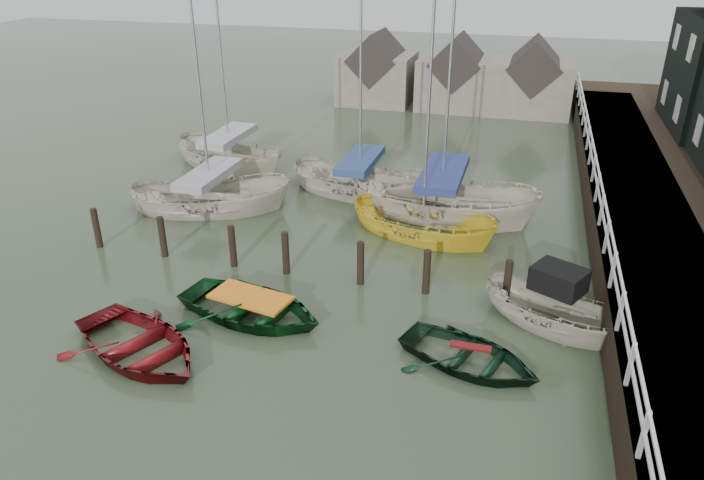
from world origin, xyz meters
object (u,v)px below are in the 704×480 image
(rowboat_dkgreen, at_px, (469,364))
(sailboat_d, at_px, (441,214))
(motorboat, at_px, (552,323))
(rowboat_red, at_px, (140,355))
(sailboat_e, at_px, (231,166))
(rowboat_green, at_px, (252,317))
(sailboat_c, at_px, (422,235))
(sailboat_a, at_px, (212,208))
(sailboat_b, at_px, (360,192))

(rowboat_dkgreen, bearing_deg, sailboat_d, 32.74)
(motorboat, bearing_deg, rowboat_red, 140.42)
(sailboat_e, bearing_deg, rowboat_green, -128.28)
(motorboat, height_order, sailboat_e, sailboat_e)
(motorboat, xyz_separation_m, sailboat_d, (-4.05, 6.72, -0.04))
(rowboat_dkgreen, xyz_separation_m, sailboat_c, (-2.44, 7.06, 0.02))
(rowboat_green, relative_size, sailboat_d, 0.33)
(sailboat_a, bearing_deg, sailboat_e, -0.02)
(motorboat, relative_size, sailboat_a, 0.41)
(sailboat_d, bearing_deg, rowboat_green, 165.09)
(sailboat_c, bearing_deg, rowboat_red, 165.78)
(rowboat_green, distance_m, motorboat, 8.20)
(sailboat_c, xyz_separation_m, sailboat_e, (-9.73, 4.80, 0.05))
(motorboat, bearing_deg, sailboat_e, 83.51)
(sailboat_a, bearing_deg, sailboat_c, -108.19)
(motorboat, bearing_deg, sailboat_d, 58.64)
(rowboat_dkgreen, bearing_deg, sailboat_b, 48.25)
(rowboat_red, distance_m, sailboat_b, 12.46)
(sailboat_a, height_order, sailboat_e, sailboat_a)
(sailboat_b, xyz_separation_m, sailboat_c, (3.17, -3.26, -0.05))
(sailboat_c, bearing_deg, sailboat_e, 81.35)
(motorboat, xyz_separation_m, sailboat_b, (-7.58, 8.01, -0.04))
(sailboat_e, bearing_deg, rowboat_red, -139.87)
(sailboat_c, bearing_deg, rowboat_green, 168.85)
(rowboat_red, xyz_separation_m, motorboat, (9.97, 4.21, 0.10))
(rowboat_green, xyz_separation_m, sailboat_d, (3.95, 8.51, 0.06))
(sailboat_e, bearing_deg, sailboat_b, -79.92)
(sailboat_d, bearing_deg, sailboat_e, 84.30)
(sailboat_d, bearing_deg, sailboat_c, 179.67)
(rowboat_dkgreen, xyz_separation_m, sailboat_e, (-12.18, 11.86, 0.06))
(motorboat, distance_m, sailboat_d, 7.85)
(rowboat_red, relative_size, sailboat_e, 0.41)
(sailboat_b, distance_m, sailboat_e, 6.74)
(rowboat_green, relative_size, sailboat_b, 0.38)
(sailboat_d, height_order, sailboat_e, sailboat_d)
(motorboat, bearing_deg, sailboat_a, 96.61)
(rowboat_green, relative_size, sailboat_c, 0.43)
(rowboat_green, xyz_separation_m, motorboat, (8.00, 1.79, 0.10))
(sailboat_c, distance_m, sailboat_d, 2.00)
(sailboat_a, bearing_deg, rowboat_red, 178.92)
(rowboat_red, height_order, rowboat_green, rowboat_green)
(rowboat_dkgreen, height_order, sailboat_b, sailboat_b)
(sailboat_b, height_order, sailboat_c, sailboat_b)
(rowboat_red, bearing_deg, motorboat, -42.21)
(sailboat_a, height_order, sailboat_c, sailboat_a)
(sailboat_d, relative_size, sailboat_e, 1.23)
(rowboat_red, height_order, sailboat_a, sailboat_a)
(rowboat_red, distance_m, sailboat_d, 12.43)
(sailboat_b, height_order, sailboat_d, sailboat_d)
(rowboat_green, height_order, motorboat, motorboat)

